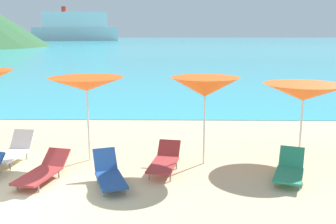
# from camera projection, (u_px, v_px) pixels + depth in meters

# --- Properties ---
(ground_plane) EXTENTS (50.00, 100.00, 0.30)m
(ground_plane) POSITION_uv_depth(u_px,v_px,m) (94.00, 112.00, 17.53)
(ground_plane) COLOR beige
(ocean_water) EXTENTS (650.00, 440.00, 0.02)m
(ocean_water) POSITION_uv_depth(u_px,v_px,m) (168.00, 40.00, 230.63)
(ocean_water) COLOR #38B7CC
(ocean_water) RESTS_ON ground_plane
(umbrella_5) EXTENTS (2.11, 2.11, 2.27)m
(umbrella_5) POSITION_uv_depth(u_px,v_px,m) (87.00, 84.00, 9.91)
(umbrella_5) COLOR silver
(umbrella_5) RESTS_ON ground_plane
(umbrella_6) EXTENTS (1.84, 1.84, 2.30)m
(umbrella_6) POSITION_uv_depth(u_px,v_px,m) (205.00, 87.00, 9.63)
(umbrella_6) COLOR silver
(umbrella_6) RESTS_ON ground_plane
(umbrella_7) EXTENTS (2.35, 2.35, 2.06)m
(umbrella_7) POSITION_uv_depth(u_px,v_px,m) (303.00, 92.00, 10.25)
(umbrella_7) COLOR silver
(umbrella_7) RESTS_ON ground_plane
(lounge_chair_2) EXTENTS (0.79, 1.65, 0.72)m
(lounge_chair_2) POSITION_uv_depth(u_px,v_px,m) (13.00, 151.00, 10.13)
(lounge_chair_2) COLOR white
(lounge_chair_2) RESTS_ON ground_plane
(lounge_chair_6) EXTENTS (0.85, 1.65, 0.63)m
(lounge_chair_6) POSITION_uv_depth(u_px,v_px,m) (165.00, 160.00, 9.37)
(lounge_chair_6) COLOR #A53333
(lounge_chair_6) RESTS_ON ground_plane
(lounge_chair_7) EXTENTS (1.03, 1.62, 0.69)m
(lounge_chair_7) POSITION_uv_depth(u_px,v_px,m) (109.00, 173.00, 8.55)
(lounge_chair_7) COLOR #1E478C
(lounge_chair_7) RESTS_ON ground_plane
(lounge_chair_8) EXTENTS (1.06, 1.53, 0.65)m
(lounge_chair_8) POSITION_uv_depth(u_px,v_px,m) (290.00, 169.00, 8.86)
(lounge_chair_8) COLOR #268C66
(lounge_chair_8) RESTS_ON ground_plane
(lounge_chair_10) EXTENTS (0.95, 1.77, 0.56)m
(lounge_chair_10) POSITION_uv_depth(u_px,v_px,m) (43.00, 170.00, 8.83)
(lounge_chair_10) COLOR #A53333
(lounge_chair_10) RESTS_ON ground_plane
(cruise_ship) EXTENTS (48.05, 17.52, 18.83)m
(cruise_ship) POSITION_uv_depth(u_px,v_px,m) (76.00, 28.00, 214.21)
(cruise_ship) COLOR silver
(cruise_ship) RESTS_ON ocean_water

